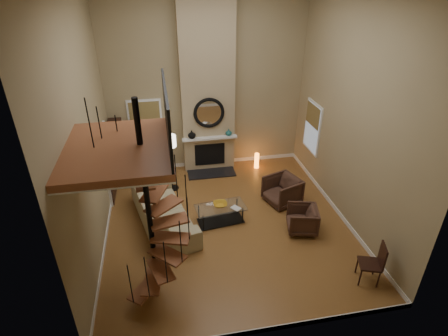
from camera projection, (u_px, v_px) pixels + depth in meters
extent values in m
cube|color=#A26C34|center=(227.00, 223.00, 9.24)|extent=(6.00, 6.50, 0.01)
cube|color=tan|center=(206.00, 83.00, 10.69)|extent=(6.00, 0.02, 5.50)
cube|color=tan|center=(271.00, 208.00, 5.11)|extent=(6.00, 0.02, 5.50)
cube|color=tan|center=(85.00, 133.00, 7.42)|extent=(0.02, 6.50, 5.50)
cube|color=tan|center=(353.00, 114.00, 8.38)|extent=(0.02, 6.50, 5.50)
cube|color=white|center=(208.00, 162.00, 11.99)|extent=(6.00, 0.02, 0.12)
cube|color=white|center=(261.00, 330.00, 6.43)|extent=(6.00, 0.02, 0.12)
cube|color=white|center=(106.00, 235.00, 8.73)|extent=(0.02, 6.50, 0.12)
cube|color=white|center=(335.00, 208.00, 9.69)|extent=(0.02, 6.50, 0.12)
cube|color=tan|center=(207.00, 85.00, 10.53)|extent=(1.60, 0.38, 5.50)
cube|color=black|center=(212.00, 173.00, 11.43)|extent=(1.50, 0.60, 0.04)
cube|color=black|center=(210.00, 154.00, 11.43)|extent=(0.95, 0.02, 0.72)
cube|color=white|center=(210.00, 138.00, 11.06)|extent=(1.70, 0.18, 0.06)
torus|color=black|center=(209.00, 113.00, 10.73)|extent=(0.94, 0.10, 0.94)
cylinder|color=white|center=(209.00, 113.00, 10.74)|extent=(0.80, 0.01, 0.80)
imported|color=black|center=(192.00, 134.00, 10.94)|extent=(0.24, 0.24, 0.25)
imported|color=#185657|center=(229.00, 132.00, 11.13)|extent=(0.20, 0.20, 0.21)
cube|color=white|center=(146.00, 123.00, 10.93)|extent=(1.02, 0.04, 1.52)
cube|color=#8C9EB2|center=(146.00, 124.00, 10.91)|extent=(0.90, 0.01, 1.40)
cube|color=olive|center=(145.00, 117.00, 10.79)|extent=(0.90, 0.01, 0.98)
cube|color=white|center=(313.00, 127.00, 10.65)|extent=(0.04, 1.02, 1.52)
cube|color=#8C9EB2|center=(312.00, 127.00, 10.65)|extent=(0.01, 0.90, 1.40)
cube|color=olive|center=(313.00, 115.00, 10.46)|extent=(0.01, 0.90, 0.63)
cube|color=white|center=(108.00, 164.00, 9.80)|extent=(0.06, 1.05, 2.16)
cube|color=black|center=(109.00, 165.00, 9.81)|extent=(0.05, 0.90, 2.05)
cube|color=#8C9EB2|center=(108.00, 151.00, 9.61)|extent=(0.01, 0.60, 0.90)
cube|color=brown|center=(118.00, 149.00, 5.80)|extent=(1.70, 2.20, 0.12)
cube|color=white|center=(119.00, 153.00, 5.84)|extent=(1.70, 2.20, 0.03)
cube|color=black|center=(167.00, 115.00, 5.67)|extent=(0.04, 2.20, 0.94)
cylinder|color=black|center=(148.00, 206.00, 6.43)|extent=(0.10, 0.10, 4.02)
cube|color=brown|center=(146.00, 289.00, 7.00)|extent=(0.71, 0.78, 0.04)
cylinder|color=black|center=(130.00, 284.00, 6.49)|extent=(0.02, 0.02, 0.94)
cube|color=brown|center=(153.00, 281.00, 6.84)|extent=(0.46, 0.77, 0.04)
cylinder|color=black|center=(147.00, 277.00, 6.29)|extent=(0.02, 0.02, 0.94)
cube|color=brown|center=(161.00, 269.00, 6.75)|extent=(0.55, 0.79, 0.04)
cylinder|color=black|center=(165.00, 263.00, 6.24)|extent=(0.02, 0.02, 0.94)
cube|color=brown|center=(167.00, 255.00, 6.72)|extent=(0.75, 0.74, 0.04)
cylinder|color=black|center=(181.00, 242.00, 6.32)|extent=(0.02, 0.02, 0.94)
cube|color=brown|center=(171.00, 238.00, 6.74)|extent=(0.79, 0.53, 0.04)
cylinder|color=black|center=(188.00, 219.00, 6.48)|extent=(0.02, 0.02, 0.94)
cube|color=brown|center=(169.00, 221.00, 6.76)|extent=(0.77, 0.48, 0.04)
cylinder|color=black|center=(186.00, 196.00, 6.66)|extent=(0.02, 0.02, 0.94)
cube|color=brown|center=(164.00, 206.00, 6.76)|extent=(0.77, 0.72, 0.04)
cylinder|color=black|center=(176.00, 177.00, 6.77)|extent=(0.02, 0.02, 0.94)
cube|color=brown|center=(155.00, 192.00, 6.70)|extent=(0.58, 0.79, 0.04)
cylinder|color=black|center=(159.00, 161.00, 6.78)|extent=(0.02, 0.02, 0.94)
cube|color=brown|center=(144.00, 180.00, 6.57)|extent=(0.41, 0.75, 0.04)
cylinder|color=black|center=(139.00, 149.00, 6.64)|extent=(0.02, 0.02, 0.94)
cube|color=brown|center=(133.00, 170.00, 6.36)|extent=(0.68, 0.79, 0.04)
cylinder|color=black|center=(119.00, 140.00, 6.36)|extent=(0.02, 0.02, 0.94)
cube|color=brown|center=(124.00, 161.00, 6.11)|extent=(0.80, 0.64, 0.04)
cylinder|color=black|center=(101.00, 133.00, 5.97)|extent=(0.02, 0.02, 0.94)
cube|color=brown|center=(118.00, 152.00, 5.83)|extent=(0.72, 0.34, 0.04)
cylinder|color=black|center=(90.00, 127.00, 5.54)|extent=(0.02, 0.02, 0.94)
cube|color=black|center=(118.00, 151.00, 10.76)|extent=(0.38, 0.81, 1.80)
imported|color=tan|center=(163.00, 210.00, 9.06)|extent=(1.70, 2.95, 0.81)
imported|color=#462B20|center=(284.00, 190.00, 9.95)|extent=(1.11, 1.09, 0.79)
imported|color=#462B20|center=(305.00, 219.00, 8.79)|extent=(0.86, 0.85, 0.65)
cube|color=silver|center=(221.00, 207.00, 9.08)|extent=(1.33, 0.78, 0.02)
cube|color=black|center=(221.00, 221.00, 9.28)|extent=(1.21, 0.67, 0.02)
cylinder|color=black|center=(203.00, 223.00, 8.86)|extent=(0.04, 0.04, 0.46)
cylinder|color=black|center=(243.00, 216.00, 9.14)|extent=(0.04, 0.04, 0.46)
cylinder|color=black|center=(199.00, 213.00, 9.23)|extent=(0.04, 0.04, 0.46)
cylinder|color=black|center=(237.00, 206.00, 9.51)|extent=(0.04, 0.04, 0.46)
imported|color=gold|center=(220.00, 204.00, 9.09)|extent=(0.35, 0.35, 0.09)
imported|color=gray|center=(235.00, 209.00, 8.99)|extent=(0.29, 0.30, 0.02)
cylinder|color=black|center=(173.00, 188.00, 10.68)|extent=(0.35, 0.35, 0.03)
cylinder|color=black|center=(171.00, 165.00, 10.29)|extent=(0.04, 0.04, 1.53)
cylinder|color=#F2E5C6|center=(169.00, 141.00, 9.93)|extent=(0.39, 0.39, 0.32)
cylinder|color=orange|center=(257.00, 161.00, 11.68)|extent=(0.15, 0.15, 0.52)
cube|color=black|center=(369.00, 264.00, 7.33)|extent=(0.53, 0.53, 0.05)
cube|color=black|center=(383.00, 256.00, 7.18)|extent=(0.16, 0.39, 0.49)
cylinder|color=black|center=(360.00, 278.00, 7.31)|extent=(0.04, 0.04, 0.40)
cylinder|color=black|center=(378.00, 280.00, 7.27)|extent=(0.04, 0.04, 0.40)
cylinder|color=black|center=(357.00, 265.00, 7.62)|extent=(0.04, 0.04, 0.40)
cylinder|color=black|center=(374.00, 267.00, 7.58)|extent=(0.04, 0.04, 0.40)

